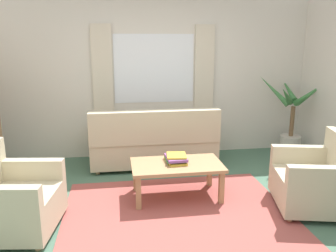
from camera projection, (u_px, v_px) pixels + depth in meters
name	position (u px, v px, depth m)	size (l,w,h in m)	color
ground_plane	(178.00, 215.00, 3.83)	(6.24, 6.24, 0.00)	#476B56
wall_back	(154.00, 78.00, 5.69)	(5.32, 0.12, 2.60)	silver
window_with_curtains	(154.00, 69.00, 5.57)	(1.98, 0.07, 1.40)	white
area_rug	(178.00, 215.00, 3.83)	(2.52, 2.05, 0.01)	#9E4C47
couch	(154.00, 143.00, 5.28)	(1.90, 0.82, 0.92)	#BCB293
armchair_left	(8.00, 199.00, 3.43)	(0.93, 0.95, 0.88)	#BCB293
armchair_right	(319.00, 179.00, 3.91)	(0.99, 1.00, 0.88)	#BCB293
coffee_table	(177.00, 168.00, 4.19)	(1.10, 0.64, 0.44)	#A87F56
book_stack_on_table	(176.00, 158.00, 4.22)	(0.26, 0.36, 0.09)	gold
potted_plant	(291.00, 122.00, 5.68)	(1.12, 1.22, 1.36)	#B7B2A8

